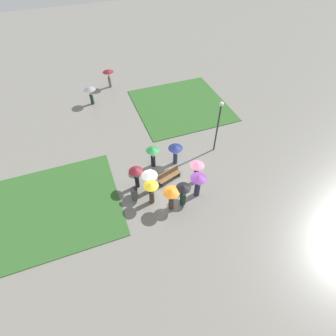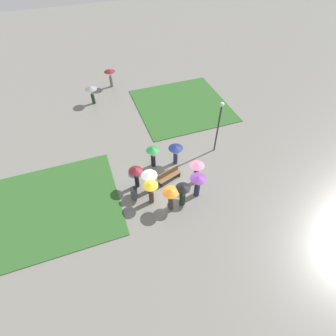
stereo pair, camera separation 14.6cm
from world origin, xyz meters
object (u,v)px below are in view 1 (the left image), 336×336
crowd_person_black (183,193)px  crowd_person_white (150,178)px  crowd_person_yellow (151,190)px  lone_walker_mid_plaza (108,74)px  crowd_person_pink (197,168)px  crowd_person_maroon (136,173)px  park_bench (169,175)px  trash_bin (134,194)px  lone_walker_far_path (90,91)px  crowd_person_navy (175,151)px  crowd_person_purple (198,183)px  crowd_person_orange (171,195)px  lamp_post (219,121)px  crowd_person_green (153,154)px

crowd_person_black → crowd_person_white: bearing=82.7°
crowd_person_yellow → lone_walker_mid_plaza: (0.53, 15.62, 0.18)m
crowd_person_pink → crowd_person_maroon: bearing=-65.0°
park_bench → trash_bin: 2.82m
crowd_person_pink → lone_walker_far_path: crowd_person_pink is taller
crowd_person_navy → crowd_person_maroon: size_ratio=0.93×
park_bench → crowd_person_navy: 1.93m
crowd_person_purple → crowd_person_maroon: size_ratio=1.02×
crowd_person_yellow → crowd_person_navy: bearing=-129.7°
crowd_person_yellow → lone_walker_far_path: 13.19m
trash_bin → crowd_person_navy: size_ratio=0.56×
lone_walker_mid_plaza → crowd_person_orange: bearing=165.0°
lamp_post → lone_walker_mid_plaza: 13.79m
crowd_person_pink → lone_walker_mid_plaza: crowd_person_pink is taller
park_bench → crowd_person_black: size_ratio=1.00×
lamp_post → lone_walker_mid_plaza: lamp_post is taller
lamp_post → lone_walker_far_path: bearing=128.6°
crowd_person_pink → crowd_person_orange: 2.79m
crowd_person_navy → crowd_person_white: size_ratio=0.93×
trash_bin → crowd_person_maroon: 1.37m
crowd_person_white → crowd_person_pink: bearing=-179.5°
lamp_post → crowd_person_yellow: lamp_post is taller
crowd_person_purple → lone_walker_mid_plaza: size_ratio=0.99×
trash_bin → crowd_person_green: crowd_person_green is taller
crowd_person_yellow → lamp_post: bearing=-148.5°
crowd_person_green → crowd_person_maroon: size_ratio=0.97×
park_bench → lamp_post: lamp_post is taller
crowd_person_black → lone_walker_far_path: bearing=54.0°
crowd_person_pink → crowd_person_green: bearing=-98.6°
crowd_person_yellow → lone_walker_mid_plaza: bearing=-87.1°
lamp_post → crowd_person_maroon: (-6.73, -1.51, -1.47)m
crowd_person_green → crowd_person_purple: 4.09m
crowd_person_yellow → crowd_person_black: size_ratio=1.02×
crowd_person_navy → lone_walker_mid_plaza: size_ratio=0.90×
crowd_person_black → lone_walker_mid_plaza: bearing=44.1°
crowd_person_green → crowd_person_orange: bearing=-175.6°
park_bench → crowd_person_purple: crowd_person_purple is taller
crowd_person_purple → park_bench: bearing=-144.8°
park_bench → crowd_person_white: bearing=179.9°
lamp_post → crowd_person_navy: lamp_post is taller
crowd_person_orange → crowd_person_purple: (2.01, 0.39, -0.12)m
crowd_person_navy → crowd_person_green: 1.66m
trash_bin → crowd_person_green: size_ratio=0.53×
lamp_post → crowd_person_pink: (-2.79, -2.56, -1.43)m
park_bench → lone_walker_far_path: size_ratio=1.03×
lamp_post → crowd_person_navy: size_ratio=2.59×
crowd_person_purple → crowd_person_maroon: 4.13m
crowd_person_green → lone_walker_mid_plaza: size_ratio=0.94×
park_bench → crowd_person_purple: bearing=-72.9°
crowd_person_green → lone_walker_mid_plaza: lone_walker_mid_plaza is taller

